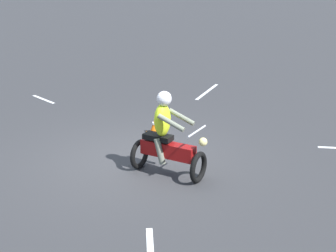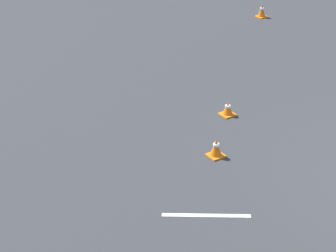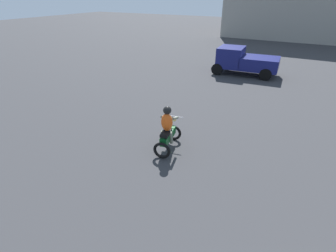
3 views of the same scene
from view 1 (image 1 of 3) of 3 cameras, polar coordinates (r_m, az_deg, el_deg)
The scene contains 5 objects.
ground_plane at distance 9.83m, azimuth -3.94°, elevation -4.07°, with size 120.00×120.00×0.00m, color #333335.
motorcycle_rider_foreground at distance 8.84m, azimuth -0.20°, elevation -1.64°, with size 1.27×1.50×1.66m.
traffic_cone_near_right at distance 11.24m, azimuth -1.62°, elevation -0.01°, with size 0.32×0.32×0.38m.
lane_stripe_sw at distance 15.12m, azimuth 4.81°, elevation 4.21°, with size 0.10×2.10×0.01m, color silver.
lane_stripe_s at distance 14.68m, azimuth -14.94°, elevation 3.18°, with size 0.10×1.22×0.01m, color silver.
Camera 1 is at (3.54, 8.33, 3.84)m, focal length 50.00 mm.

